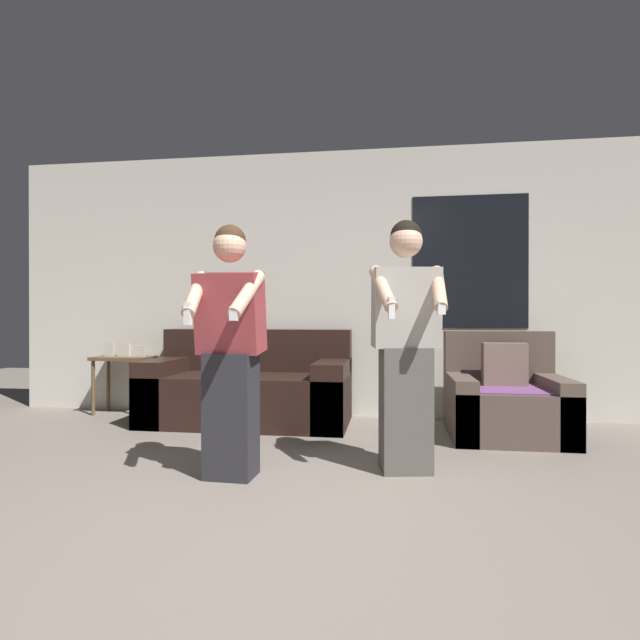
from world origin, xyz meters
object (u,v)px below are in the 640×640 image
(armchair, at_px, (505,401))
(person_left, at_px, (230,350))
(couch, at_px, (249,390))
(person_right, at_px, (406,345))
(side_table, at_px, (124,365))

(armchair, relative_size, person_left, 0.59)
(couch, distance_m, person_right, 2.02)
(armchair, distance_m, person_right, 1.50)
(side_table, bearing_deg, armchair, -6.88)
(couch, height_order, side_table, couch)
(couch, distance_m, armchair, 2.30)
(armchair, xyz_separation_m, person_right, (-0.86, -1.12, 0.53))
(side_table, bearing_deg, person_right, -28.70)
(armchair, height_order, person_left, person_left)
(couch, xyz_separation_m, armchair, (2.30, -0.21, -0.02))
(side_table, bearing_deg, couch, -9.64)
(couch, bearing_deg, person_left, -77.68)
(armchair, distance_m, side_table, 3.75)
(person_left, xyz_separation_m, person_right, (1.09, 0.28, 0.03))
(armchair, distance_m, person_left, 2.45)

